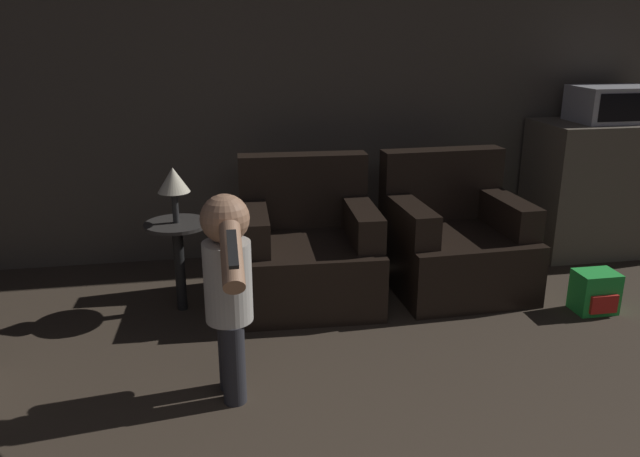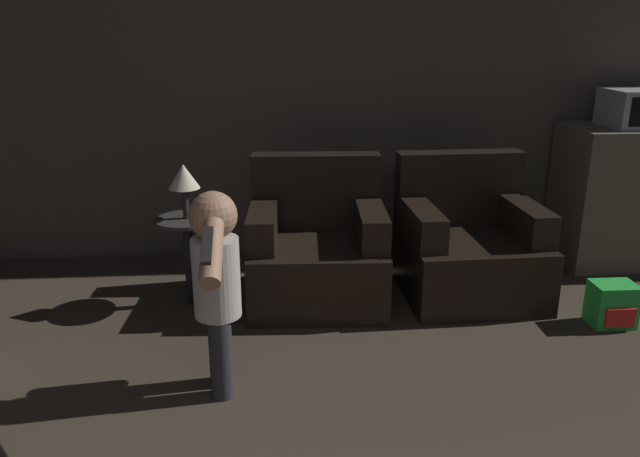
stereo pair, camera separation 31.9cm
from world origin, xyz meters
The scene contains 9 objects.
wall_back centered at (0.00, 4.50, 1.30)m, with size 8.40×0.05×2.60m.
armchair_left centered at (-0.04, 3.68, 0.30)m, with size 0.84×0.81×0.84m.
armchair_right centered at (0.90, 3.68, 0.30)m, with size 0.83×0.80×0.84m.
person_toddler centered at (-0.55, 2.65, 0.56)m, with size 0.21×0.64×0.94m.
toy_backpack centered at (1.58, 3.16, 0.12)m, with size 0.24×0.20×0.24m.
kitchen_counter centered at (2.41, 4.15, 0.48)m, with size 1.39×0.57×0.96m.
microwave centered at (2.21, 4.14, 1.08)m, with size 0.55×0.39×0.25m.
side_table centered at (-0.80, 3.62, 0.42)m, with size 0.37×0.37×0.54m.
lamp centered at (-0.80, 3.62, 0.78)m, with size 0.18×0.18×0.32m.
Camera 1 is at (-0.60, 0.16, 1.61)m, focal length 35.00 mm.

